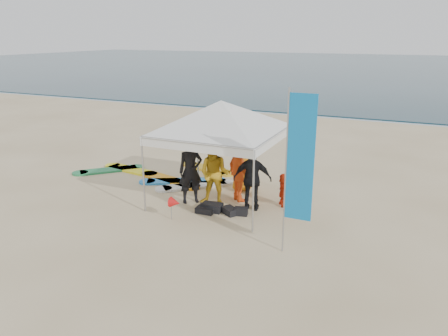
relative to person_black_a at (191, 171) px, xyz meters
name	(u,v)px	position (x,y,z in m)	size (l,w,h in m)	color
ground	(142,240)	(0.11, -2.68, -0.95)	(120.00, 120.00, 0.00)	beige
ocean	(382,67)	(0.11, 57.32, -0.91)	(160.00, 84.00, 0.08)	#0C2633
shoreline_foam	(316,115)	(0.11, 15.52, -0.95)	(160.00, 1.20, 0.01)	silver
person_black_a	(191,171)	(0.00, 0.00, 0.00)	(0.69, 0.45, 1.90)	black
person_yellow	(215,174)	(0.71, 0.13, -0.03)	(0.89, 0.70, 1.84)	gold
person_orange_a	(241,170)	(1.27, 0.71, 0.00)	(1.23, 0.71, 1.90)	#C93E11
person_black_b	(252,179)	(1.83, 0.19, -0.05)	(1.06, 0.44, 1.80)	black
person_orange_b	(242,166)	(0.97, 1.53, -0.14)	(0.79, 0.51, 1.61)	orange
person_seated	(284,190)	(2.54, 0.82, -0.46)	(0.90, 0.29, 0.97)	red
canopy_tent	(221,101)	(0.76, 0.44, 2.00)	(4.49, 4.49, 3.39)	#A5A5A8
feather_flag	(299,161)	(3.60, -1.81, 1.22)	(0.62, 0.04, 3.69)	#A5A5A8
marker_pennant	(175,203)	(0.25, -1.33, -0.45)	(0.28, 0.28, 0.64)	#A5A5A8
gear_pile	(219,209)	(1.07, -0.39, -0.85)	(1.41, 0.62, 0.22)	black
surfboard_spread	(166,176)	(-1.90, 1.68, -0.91)	(5.41, 3.20, 0.07)	#227E47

